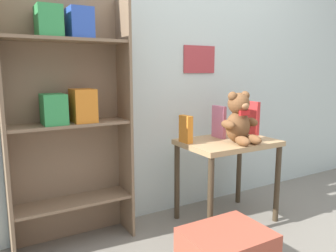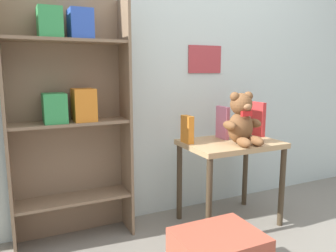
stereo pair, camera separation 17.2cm
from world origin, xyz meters
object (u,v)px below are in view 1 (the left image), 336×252
object	(u,v)px
book_standing_orange	(186,129)
book_standing_pink	(219,122)
teddy_bear	(239,120)
display_table	(228,153)
bookshelf_side	(67,108)
book_standing_red	(252,118)

from	to	relation	value
book_standing_orange	book_standing_pink	bearing A→B (deg)	1.64
teddy_bear	book_standing_orange	world-z (taller)	teddy_bear
display_table	book_standing_pink	distance (m)	0.24
display_table	book_standing_pink	bearing A→B (deg)	90.00
bookshelf_side	book_standing_pink	world-z (taller)	bookshelf_side
teddy_bear	book_standing_red	distance (m)	0.34
bookshelf_side	teddy_bear	distance (m)	1.14
bookshelf_side	display_table	bearing A→B (deg)	-13.97
book_standing_orange	book_standing_pink	size ratio (longest dim) A/B	0.80
book_standing_pink	teddy_bear	bearing A→B (deg)	-85.85
bookshelf_side	book_standing_pink	xyz separation A→B (m)	(1.06, -0.16, -0.15)
teddy_bear	book_standing_red	bearing A→B (deg)	31.13
book_standing_pink	book_standing_red	bearing A→B (deg)	-5.34
display_table	book_standing_orange	distance (m)	0.37
book_standing_orange	display_table	bearing A→B (deg)	-18.26
book_standing_red	display_table	bearing A→B (deg)	-166.55
display_table	book_standing_pink	world-z (taller)	book_standing_pink
book_standing_orange	book_standing_red	distance (m)	0.61
teddy_bear	book_standing_pink	distance (m)	0.20
bookshelf_side	teddy_bear	size ratio (longest dim) A/B	4.39
bookshelf_side	book_standing_orange	size ratio (longest dim) A/B	8.24
bookshelf_side	book_standing_orange	world-z (taller)	bookshelf_side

